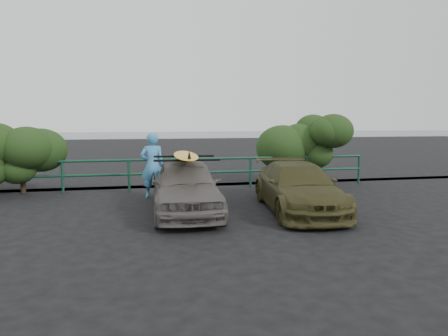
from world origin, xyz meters
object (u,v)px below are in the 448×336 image
at_px(olive_vehicle, 298,187).
at_px(surfboard, 186,155).
at_px(man, 152,165).
at_px(guardrail, 161,174).
at_px(sedan, 186,186).

distance_m(olive_vehicle, surfboard, 2.92).
bearing_deg(olive_vehicle, surfboard, -179.92).
bearing_deg(surfboard, man, 110.68).
height_order(guardrail, man, man).
height_order(sedan, olive_vehicle, sedan).
relative_size(man, surfboard, 0.70).
height_order(sedan, man, man).
relative_size(guardrail, surfboard, 5.17).
relative_size(guardrail, sedan, 3.57).
bearing_deg(olive_vehicle, sedan, -179.92).
xyz_separation_m(sedan, olive_vehicle, (2.79, -0.28, -0.07)).
height_order(guardrail, sedan, sedan).
xyz_separation_m(olive_vehicle, man, (-3.54, 2.46, 0.35)).
bearing_deg(sedan, surfboard, 1.59).
bearing_deg(guardrail, olive_vehicle, -47.94).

